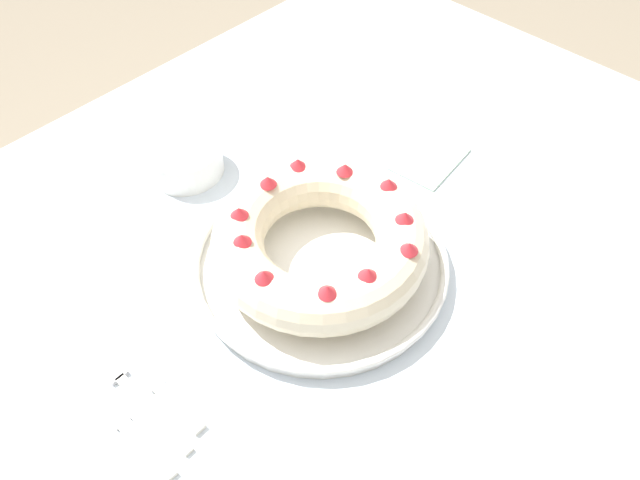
# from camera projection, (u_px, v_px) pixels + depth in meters

# --- Properties ---
(ground_plane) EXTENTS (8.00, 8.00, 0.00)m
(ground_plane) POSITION_uv_depth(u_px,v_px,m) (318.00, 474.00, 1.44)
(ground_plane) COLOR gray
(dining_table) EXTENTS (1.49, 1.14, 0.75)m
(dining_table) POSITION_uv_depth(u_px,v_px,m) (317.00, 310.00, 0.92)
(dining_table) COLOR silver
(dining_table) RESTS_ON ground_plane
(serving_dish) EXTENTS (0.35, 0.35, 0.03)m
(serving_dish) POSITION_uv_depth(u_px,v_px,m) (320.00, 263.00, 0.86)
(serving_dish) COLOR white
(serving_dish) RESTS_ON dining_table
(bundt_cake) EXTENTS (0.29, 0.29, 0.08)m
(bundt_cake) POSITION_uv_depth(u_px,v_px,m) (320.00, 240.00, 0.83)
(bundt_cake) COLOR beige
(bundt_cake) RESTS_ON serving_dish
(fork) EXTENTS (0.02, 0.19, 0.01)m
(fork) POSITION_uv_depth(u_px,v_px,m) (134.00, 393.00, 0.75)
(fork) COLOR white
(fork) RESTS_ON dining_table
(serving_knife) EXTENTS (0.02, 0.20, 0.01)m
(serving_knife) POSITION_uv_depth(u_px,v_px,m) (126.00, 426.00, 0.72)
(serving_knife) COLOR white
(serving_knife) RESTS_ON dining_table
(cake_knife) EXTENTS (0.02, 0.18, 0.01)m
(cake_knife) POSITION_uv_depth(u_px,v_px,m) (160.00, 388.00, 0.75)
(cake_knife) COLOR white
(cake_knife) RESTS_ON dining_table
(side_bowl) EXTENTS (0.12, 0.12, 0.05)m
(side_bowl) POSITION_uv_depth(u_px,v_px,m) (185.00, 159.00, 0.99)
(side_bowl) COLOR white
(side_bowl) RESTS_ON dining_table
(napkin) EXTENTS (0.13, 0.10, 0.00)m
(napkin) POSITION_uv_depth(u_px,v_px,m) (430.00, 159.00, 1.02)
(napkin) COLOR #B2D1B7
(napkin) RESTS_ON dining_table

